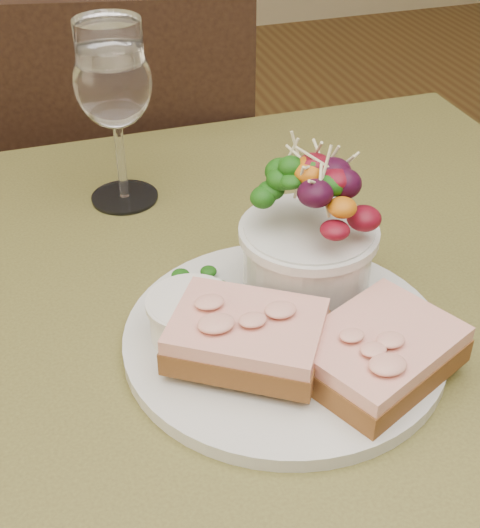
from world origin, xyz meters
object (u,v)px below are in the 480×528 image
object	(u,v)px
dinner_plate	(284,338)
ramekin	(191,316)
cafe_table	(255,417)
salad_bowl	(309,229)
chair_far	(126,309)
sandwich_back	(247,336)
sandwich_front	(379,352)
wine_glass	(113,88)

from	to	relation	value
dinner_plate	ramekin	world-z (taller)	ramekin
cafe_table	salad_bowl	world-z (taller)	salad_bowl
cafe_table	chair_far	xyz separation A→B (m)	(-0.03, 0.63, -0.36)
chair_far	sandwich_back	bearing A→B (deg)	102.33
sandwich_back	salad_bowl	xyz separation A→B (m)	(0.08, 0.07, 0.04)
cafe_table	dinner_plate	distance (m)	0.11
sandwich_front	ramekin	distance (m)	0.15
cafe_table	chair_far	bearing A→B (deg)	92.59
chair_far	wine_glass	xyz separation A→B (m)	(-0.03, -0.39, 0.58)
sandwich_back	wine_glass	world-z (taller)	wine_glass
cafe_table	sandwich_back	size ratio (longest dim) A/B	5.79
sandwich_back	salad_bowl	world-z (taller)	salad_bowl
ramekin	wine_glass	bearing A→B (deg)	91.72
sandwich_front	sandwich_back	size ratio (longest dim) A/B	1.03
chair_far	sandwich_back	world-z (taller)	chair_far
cafe_table	ramekin	world-z (taller)	ramekin
cafe_table	dinner_plate	size ratio (longest dim) A/B	3.12
sandwich_front	salad_bowl	size ratio (longest dim) A/B	1.12
salad_bowl	cafe_table	bearing A→B (deg)	-152.04
wine_glass	dinner_plate	bearing A→B (deg)	-73.69
dinner_plate	salad_bowl	distance (m)	0.09
wine_glass	salad_bowl	bearing A→B (deg)	-61.78
dinner_plate	wine_glass	bearing A→B (deg)	106.31
ramekin	wine_glass	xyz separation A→B (m)	(-0.01, 0.25, 0.09)
cafe_table	sandwich_front	size ratio (longest dim) A/B	5.63
chair_far	sandwich_front	size ratio (longest dim) A/B	6.33
dinner_plate	sandwich_front	bearing A→B (deg)	-49.29
sandwich_back	ramekin	size ratio (longest dim) A/B	2.15
cafe_table	chair_far	distance (m)	0.73
dinner_plate	ramekin	xyz separation A→B (m)	(-0.07, 0.02, 0.03)
dinner_plate	sandwich_back	distance (m)	0.05
ramekin	wine_glass	distance (m)	0.26
sandwich_back	ramekin	distance (m)	0.05
chair_far	sandwich_front	world-z (taller)	chair_far
chair_far	cafe_table	bearing A→B (deg)	104.41
sandwich_front	salad_bowl	world-z (taller)	salad_bowl
dinner_plate	sandwich_front	world-z (taller)	sandwich_front
sandwich_back	dinner_plate	bearing A→B (deg)	60.87
chair_far	ramekin	xyz separation A→B (m)	(-0.03, -0.64, 0.49)
cafe_table	wine_glass	distance (m)	0.34
cafe_table	sandwich_back	xyz separation A→B (m)	(-0.02, -0.04, 0.14)
wine_glass	cafe_table	bearing A→B (deg)	-75.72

